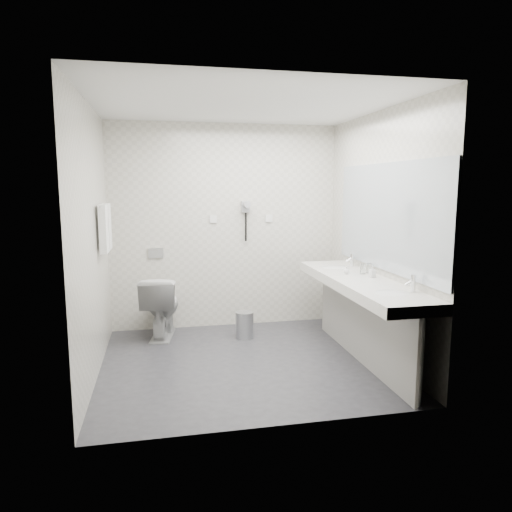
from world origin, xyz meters
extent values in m
plane|color=#2B2A2F|center=(0.00, 0.00, 0.00)|extent=(2.80, 2.80, 0.00)
plane|color=silver|center=(0.00, 0.00, 2.50)|extent=(2.80, 2.80, 0.00)
plane|color=beige|center=(0.00, 1.30, 1.25)|extent=(2.80, 0.00, 2.80)
plane|color=beige|center=(0.00, -1.30, 1.25)|extent=(2.80, 0.00, 2.80)
plane|color=beige|center=(-1.40, 0.00, 1.25)|extent=(0.00, 2.60, 2.60)
plane|color=beige|center=(1.40, 0.00, 1.25)|extent=(0.00, 2.60, 2.60)
cube|color=silver|center=(1.12, -0.20, 0.80)|extent=(0.55, 2.20, 0.10)
cube|color=gray|center=(1.15, -0.20, 0.38)|extent=(0.03, 2.15, 0.75)
cylinder|color=silver|center=(1.18, -1.24, 0.38)|extent=(0.06, 0.06, 0.75)
cylinder|color=silver|center=(1.18, 0.84, 0.38)|extent=(0.06, 0.06, 0.75)
cube|color=#B2BCC6|center=(1.39, -0.20, 1.45)|extent=(0.02, 2.20, 1.05)
ellipsoid|color=silver|center=(1.12, -0.85, 0.83)|extent=(0.40, 0.31, 0.05)
ellipsoid|color=silver|center=(1.12, 0.45, 0.83)|extent=(0.40, 0.31, 0.05)
cylinder|color=silver|center=(1.32, -0.85, 0.92)|extent=(0.04, 0.04, 0.15)
cylinder|color=silver|center=(1.32, 0.45, 0.92)|extent=(0.04, 0.04, 0.15)
imported|color=beige|center=(1.26, -0.19, 0.91)|extent=(0.06, 0.06, 0.12)
imported|color=beige|center=(1.08, 0.04, 0.89)|extent=(0.09, 0.09, 0.08)
cylinder|color=silver|center=(1.25, 0.02, 0.90)|extent=(0.06, 0.06, 0.10)
cylinder|color=silver|center=(1.34, 0.07, 0.90)|extent=(0.07, 0.07, 0.10)
imported|color=silver|center=(-0.81, 1.00, 0.36)|extent=(0.52, 0.77, 0.72)
cube|color=#B2B5BA|center=(-0.85, 1.29, 0.95)|extent=(0.18, 0.02, 0.12)
cylinder|color=#B2B5BA|center=(0.14, 0.74, 0.15)|extent=(0.24, 0.24, 0.29)
cylinder|color=#B2B5BA|center=(0.14, 0.74, 0.30)|extent=(0.21, 0.21, 0.02)
cylinder|color=silver|center=(-1.35, 0.55, 1.55)|extent=(0.02, 0.62, 0.02)
cube|color=white|center=(-1.34, 0.41, 1.33)|extent=(0.07, 0.24, 0.48)
cube|color=white|center=(-1.34, 0.69, 1.33)|extent=(0.07, 0.24, 0.48)
cube|color=#95969A|center=(0.25, 1.27, 1.50)|extent=(0.10, 0.04, 0.14)
cylinder|color=#95969A|center=(0.25, 1.20, 1.53)|extent=(0.08, 0.14, 0.08)
cylinder|color=black|center=(0.25, 1.26, 1.25)|extent=(0.02, 0.02, 0.35)
cube|color=silver|center=(-0.15, 1.29, 1.35)|extent=(0.09, 0.02, 0.09)
cube|color=silver|center=(0.55, 1.29, 1.35)|extent=(0.09, 0.02, 0.09)
camera|label=1|loc=(-0.79, -4.41, 1.74)|focal=32.73mm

